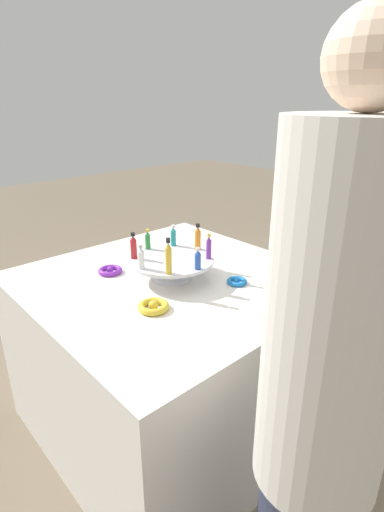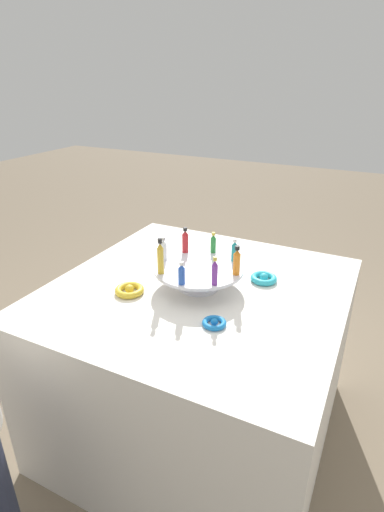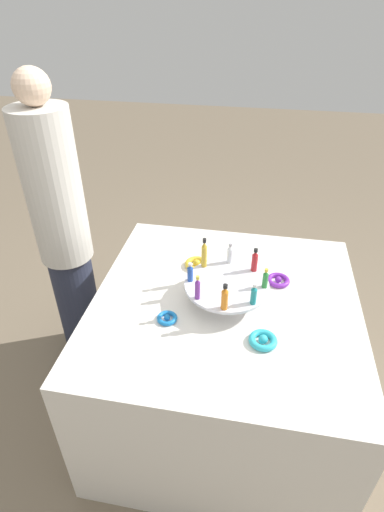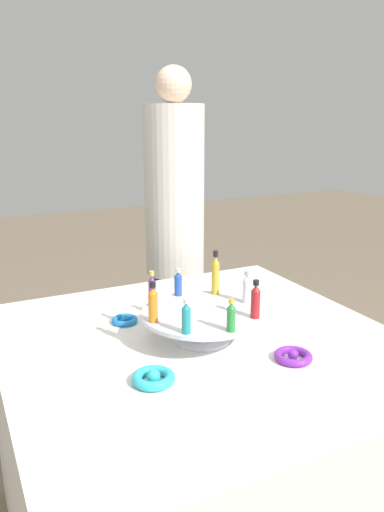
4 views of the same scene
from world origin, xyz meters
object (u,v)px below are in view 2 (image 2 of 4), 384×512
bottle_red (185,241)px  bottle_clear (164,250)px  bottle_green (213,243)px  ribbon_bow_teal (264,278)px  bottle_teal (234,251)px  bottle_blue (182,274)px  ribbon_bow_purple (187,256)px  bottle_purple (215,272)px  bottle_gold (160,257)px  ribbon_bow_gold (130,290)px  ribbon_bow_blue (214,323)px  display_stand (199,272)px  bottle_orange (237,261)px

bottle_red → bottle_clear: bearing=-110.4°
bottle_green → ribbon_bow_teal: bearing=2.6°
bottle_teal → bottle_clear: size_ratio=0.96×
bottle_blue → ribbon_bow_purple: bottle_blue is taller
bottle_purple → bottle_blue: bearing=-155.4°
bottle_gold → ribbon_bow_purple: bottle_gold is taller
bottle_blue → ribbon_bow_gold: (-0.22, -0.01, -0.11)m
bottle_green → ribbon_bow_blue: bottle_green is taller
display_stand → ribbon_bow_blue: display_stand is taller
bottle_orange → bottle_clear: bearing=-177.9°
bottle_purple → ribbon_bow_blue: size_ratio=1.31×
bottle_red → bottle_blue: size_ratio=1.26×
display_stand → bottle_green: size_ratio=3.93×
bottle_purple → ribbon_bow_purple: bearing=130.5°
bottle_gold → bottle_orange: bearing=24.6°
display_stand → bottle_clear: bearing=-177.9°
bottle_blue → ribbon_bow_teal: 0.39m
bottle_teal → bottle_blue: (-0.10, -0.26, -0.00)m
bottle_purple → ribbon_bow_teal: bottle_purple is taller
bottle_teal → ribbon_bow_purple: bottle_teal is taller
bottle_clear → ribbon_bow_gold: bottle_clear is taller
display_stand → bottle_gold: bearing=-132.9°
bottle_purple → bottle_green: size_ratio=1.20×
bottle_green → bottle_red: 0.11m
bottle_purple → ribbon_bow_gold: bearing=-169.9°
bottle_purple → ribbon_bow_purple: (-0.27, 0.31, -0.12)m
bottle_green → bottle_teal: bearing=-20.4°
bottle_orange → bottle_gold: bearing=-155.4°
ribbon_bow_gold → ribbon_bow_purple: ribbon_bow_gold is taller
bottle_green → ribbon_bow_blue: 0.41m
bottle_clear → ribbon_bow_gold: bearing=-112.5°
bottle_teal → bottle_blue: 0.28m
bottle_orange → bottle_red: bearing=159.6°
bottle_gold → bottle_red: bearing=92.1°
bottle_green → ribbon_bow_blue: (0.16, -0.36, -0.12)m
bottle_orange → bottle_blue: size_ratio=1.32×
bottle_teal → ribbon_bow_blue: bearing=-79.9°
bottle_gold → bottle_clear: bearing=114.6°
display_stand → bottle_purple: 0.17m
bottle_blue → ribbon_bow_purple: (-0.16, 0.36, -0.12)m
bottle_blue → ribbon_bow_gold: size_ratio=0.77×
ribbon_bow_teal → bottle_blue: bearing=-123.9°
bottle_green → ribbon_bow_gold: (-0.21, -0.31, -0.11)m
bottle_gold → ribbon_bow_teal: bottle_gold is taller
ribbon_bow_blue → bottle_red: bearing=130.5°
bottle_purple → bottle_red: bottle_red is taller
ribbon_bow_teal → ribbon_bow_blue: bearing=-98.2°
display_stand → ribbon_bow_purple: bearing=126.8°
bottle_clear → bottle_blue: (0.15, -0.14, -0.01)m
ribbon_bow_gold → ribbon_bow_teal: 0.53m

